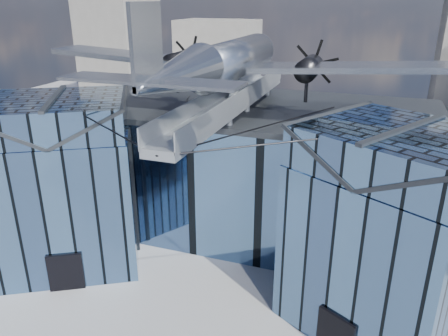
% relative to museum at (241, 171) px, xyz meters
% --- Properties ---
extents(ground_plane, '(120.00, 120.00, 0.00)m').
position_rel_museum_xyz_m(ground_plane, '(-0.00, -5.82, -5.54)').
color(ground_plane, gray).
extents(museum, '(32.88, 24.50, 17.60)m').
position_rel_museum_xyz_m(museum, '(0.00, 0.00, 0.00)').
color(museum, '#476790').
rests_on(museum, ground).
extents(bg_towers, '(77.00, 24.50, 26.00)m').
position_rel_museum_xyz_m(bg_towers, '(1.45, 44.67, 4.47)').
color(bg_towers, gray).
rests_on(bg_towers, ground).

